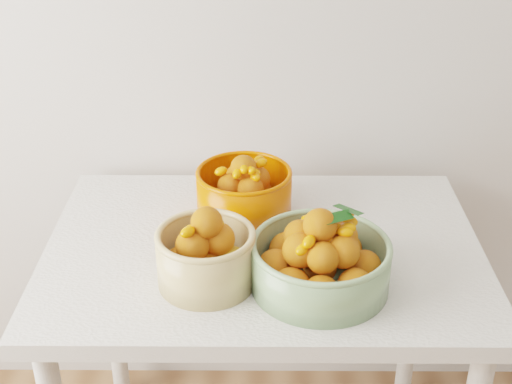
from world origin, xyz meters
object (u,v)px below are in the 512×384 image
table (263,279)px  bowl_cream (206,255)px  bowl_green (320,261)px  bowl_orange (244,192)px

table → bowl_cream: 0.25m
bowl_green → bowl_cream: bearing=176.7°
table → bowl_cream: size_ratio=4.54×
table → bowl_cream: bowl_cream is taller
table → bowl_orange: (-0.05, 0.13, 0.16)m
bowl_green → bowl_orange: bowl_green is taller
bowl_cream → bowl_orange: bowl_cream is taller
bowl_cream → bowl_orange: (0.07, 0.28, -0.00)m
table → bowl_cream: bearing=-129.8°
bowl_orange → table: bearing=-70.3°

